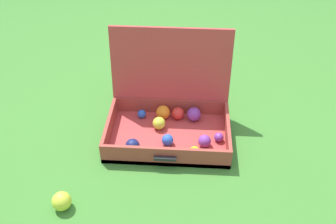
{
  "coord_description": "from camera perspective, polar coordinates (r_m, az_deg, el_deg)",
  "views": [
    {
      "loc": [
        0.11,
        -1.6,
        1.42
      ],
      "look_at": [
        0.01,
        -0.06,
        0.18
      ],
      "focal_mm": 41.51,
      "sensor_mm": 36.0,
      "label": 1
    }
  ],
  "objects": [
    {
      "name": "ground_plane",
      "position": [
        2.14,
        -0.13,
        -2.83
      ],
      "size": [
        16.0,
        16.0,
        0.0
      ],
      "primitive_type": "plane",
      "color": "#3D7A2D"
    },
    {
      "name": "stray_ball_on_grass",
      "position": [
        1.81,
        -15.34,
        -12.51
      ],
      "size": [
        0.09,
        0.09,
        0.09
      ],
      "primitive_type": "sphere",
      "color": "#CCDB38",
      "rests_on": "ground"
    },
    {
      "name": "open_suitcase",
      "position": [
        2.08,
        0.22,
        -0.24
      ],
      "size": [
        0.65,
        0.49,
        0.53
      ],
      "color": "#B23838",
      "rests_on": "ground"
    }
  ]
}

